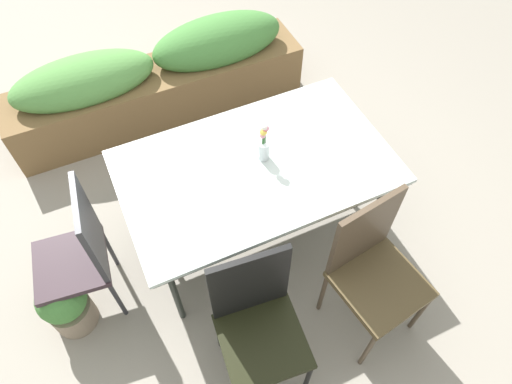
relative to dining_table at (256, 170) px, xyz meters
name	(u,v)px	position (x,y,z in m)	size (l,w,h in m)	color
ground_plane	(243,236)	(-0.10, 0.00, -0.71)	(12.00, 12.00, 0.00)	gray
dining_table	(256,170)	(0.00, 0.00, 0.00)	(1.60, 0.97, 0.76)	silver
chair_end_left	(80,251)	(-1.10, -0.01, -0.15)	(0.46, 0.46, 1.01)	#33242B
chair_near_right	(373,265)	(0.35, -0.78, -0.13)	(0.51, 0.51, 1.02)	#4F4026
chair_near_left	(257,319)	(-0.35, -0.78, -0.16)	(0.48, 0.48, 1.00)	black
flower_vase	(264,145)	(0.06, 0.03, 0.16)	(0.07, 0.07, 0.27)	silver
planter_box	(159,80)	(-0.21, 1.44, -0.35)	(2.42, 0.49, 0.77)	brown
potted_plant	(66,304)	(-1.31, -0.12, -0.47)	(0.29, 0.29, 0.47)	gray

